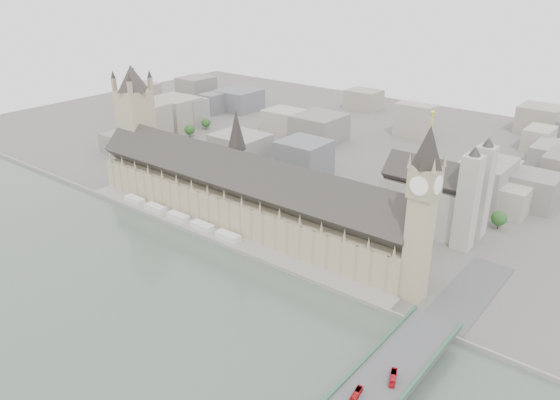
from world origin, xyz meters
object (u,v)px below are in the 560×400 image
Objects in this scene: elizabeth_tower at (423,203)px; victoria_tower at (136,120)px; red_bus_south at (393,378)px; palace_of_westminster at (243,195)px; red_bus_north at (356,395)px; westminster_abbey at (435,197)px.

elizabeth_tower is 1.07× the size of victoria_tower.
victoria_tower is at bearing 140.19° from red_bus_south.
victoria_tower is 9.25× the size of red_bus_south.
red_bus_south is (165.92, -89.71, -10.95)m from palace_of_westminster.
elizabeth_tower is (138.00, -11.70, 35.38)m from palace_of_westminster.
elizabeth_tower is 9.94× the size of red_bus_south.
red_bus_north is at bearing -34.21° from palace_of_westminster.
westminster_abbey is 189.84m from red_bus_north.
westminster_abbey reaches higher than red_bus_south.
victoria_tower is 10.09× the size of red_bus_north.
victoria_tower is (-122.00, 6.30, 32.50)m from palace_of_westminster.
victoria_tower is 1.47× the size of westminster_abbey.
elizabeth_tower is at bearing 88.32° from red_bus_south.
elizabeth_tower is 96.91m from westminster_abbey.
palace_of_westminster reaches higher than red_bus_north.
westminster_abbey is 6.29× the size of red_bus_south.
palace_of_westminster is 142.94m from elizabeth_tower.
elizabeth_tower is at bearing 93.35° from red_bus_north.
palace_of_westminster is at bearing -145.83° from westminster_abbey.
victoria_tower reaches higher than westminster_abbey.
red_bus_south is at bearing -28.40° from palace_of_westminster.
red_bus_north is (280.74, -114.22, -43.58)m from victoria_tower.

